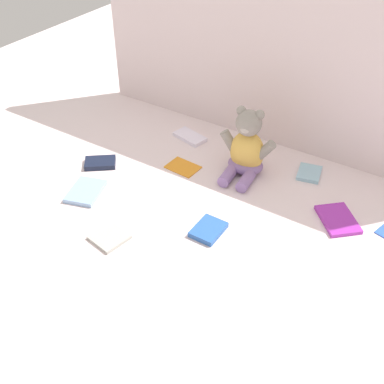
# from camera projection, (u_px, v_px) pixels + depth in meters

# --- Properties ---
(ground_plane) EXTENTS (3.20, 3.20, 0.00)m
(ground_plane) POSITION_uv_depth(u_px,v_px,m) (206.00, 199.00, 1.57)
(ground_plane) COLOR silver
(backdrop_drape) EXTENTS (1.43, 0.03, 0.72)m
(backdrop_drape) POSITION_uv_depth(u_px,v_px,m) (276.00, 47.00, 1.64)
(backdrop_drape) COLOR silver
(backdrop_drape) RESTS_ON ground_plane
(teddy_bear) EXTENTS (0.20, 0.19, 0.24)m
(teddy_bear) POSITION_uv_depth(u_px,v_px,m) (246.00, 150.00, 1.63)
(teddy_bear) COLOR #E5B24C
(teddy_bear) RESTS_ON ground_plane
(book_case_1) EXTENTS (0.17, 0.17, 0.01)m
(book_case_1) POSITION_uv_depth(u_px,v_px,m) (338.00, 219.00, 1.48)
(book_case_1) COLOR purple
(book_case_1) RESTS_ON ground_plane
(book_case_2) EXTENTS (0.12, 0.09, 0.01)m
(book_case_2) POSITION_uv_depth(u_px,v_px,m) (183.00, 167.00, 1.70)
(book_case_2) COLOR orange
(book_case_2) RESTS_ON ground_plane
(book_case_3) EXTENTS (0.08, 0.10, 0.02)m
(book_case_3) POSITION_uv_depth(u_px,v_px,m) (208.00, 230.00, 1.44)
(book_case_3) COLOR #2A59A9
(book_case_3) RESTS_ON ground_plane
(book_case_4) EXTENTS (0.14, 0.09, 0.01)m
(book_case_4) POSITION_uv_depth(u_px,v_px,m) (190.00, 137.00, 1.85)
(book_case_4) COLOR white
(book_case_4) RESTS_ON ground_plane
(book_case_5) EXTENTS (0.11, 0.11, 0.01)m
(book_case_5) POSITION_uv_depth(u_px,v_px,m) (109.00, 237.00, 1.42)
(book_case_5) COLOR #A6A79E
(book_case_5) RESTS_ON ground_plane
(book_case_6) EXTENTS (0.13, 0.12, 0.02)m
(book_case_6) POSITION_uv_depth(u_px,v_px,m) (100.00, 163.00, 1.71)
(book_case_6) COLOR black
(book_case_6) RESTS_ON ground_plane
(book_case_7) EXTENTS (0.10, 0.11, 0.01)m
(book_case_7) POSITION_uv_depth(u_px,v_px,m) (309.00, 173.00, 1.67)
(book_case_7) COLOR #8EB9CB
(book_case_7) RESTS_ON ground_plane
(book_case_8) EXTENTS (0.13, 0.16, 0.02)m
(book_case_8) POSITION_uv_depth(u_px,v_px,m) (86.00, 191.00, 1.58)
(book_case_8) COLOR #87ABD3
(book_case_8) RESTS_ON ground_plane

